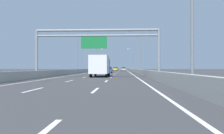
{
  "coord_description": "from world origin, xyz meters",
  "views": [
    {
      "loc": [
        3.38,
        -0.64,
        1.3
      ],
      "look_at": [
        0.46,
        61.17,
        1.48
      ],
      "focal_mm": 37.02,
      "sensor_mm": 36.0,
      "label": 1
    }
  ],
  "objects": [
    {
      "name": "white_car",
      "position": [
        3.67,
        109.93,
        0.73
      ],
      "size": [
        1.83,
        4.18,
        1.37
      ],
      "color": "silver",
      "rests_on": "ground_plane"
    },
    {
      "name": "lane_dash_right_17",
      "position": [
        1.8,
        156.5,
        0.01
      ],
      "size": [
        0.16,
        3.0,
        0.01
      ],
      "primitive_type": "cube",
      "color": "white",
      "rests_on": "ground_plane"
    },
    {
      "name": "lane_dash_left_13",
      "position": [
        -1.8,
        120.5,
        0.01
      ],
      "size": [
        0.16,
        3.0,
        0.01
      ],
      "primitive_type": "cube",
      "color": "white",
      "rests_on": "ground_plane"
    },
    {
      "name": "lane_dash_left_2",
      "position": [
        -1.8,
        21.5,
        0.01
      ],
      "size": [
        0.16,
        3.0,
        0.01
      ],
      "primitive_type": "cube",
      "color": "white",
      "rests_on": "ground_plane"
    },
    {
      "name": "red_car",
      "position": [
        3.45,
        133.74,
        0.77
      ],
      "size": [
        1.76,
        4.6,
        1.49
      ],
      "color": "red",
      "rests_on": "ground_plane"
    },
    {
      "name": "green_car",
      "position": [
        0.01,
        120.46,
        0.76
      ],
      "size": [
        1.81,
        4.5,
        1.47
      ],
      "color": "#1E7A38",
      "rests_on": "ground_plane"
    },
    {
      "name": "streetlamp_left_far",
      "position": [
        -7.47,
        96.68,
        5.4
      ],
      "size": [
        2.58,
        0.28,
        9.5
      ],
      "color": "slate",
      "rests_on": "ground_plane"
    },
    {
      "name": "streetlamp_right_mid",
      "position": [
        7.47,
        55.32,
        5.4
      ],
      "size": [
        2.58,
        0.28,
        9.5
      ],
      "color": "slate",
      "rests_on": "ground_plane"
    },
    {
      "name": "lane_dash_right_8",
      "position": [
        1.8,
        75.5,
        0.01
      ],
      "size": [
        0.16,
        3.0,
        0.01
      ],
      "primitive_type": "cube",
      "color": "white",
      "rests_on": "ground_plane"
    },
    {
      "name": "lane_dash_right_14",
      "position": [
        1.8,
        129.5,
        0.01
      ],
      "size": [
        0.16,
        3.0,
        0.01
      ],
      "primitive_type": "cube",
      "color": "white",
      "rests_on": "ground_plane"
    },
    {
      "name": "box_truck",
      "position": [
        0.11,
        32.57,
        1.65
      ],
      "size": [
        2.41,
        7.56,
        2.97
      ],
      "color": "#194799",
      "rests_on": "ground_plane"
    },
    {
      "name": "edge_line_left",
      "position": [
        -5.25,
        88.0,
        0.01
      ],
      "size": [
        0.16,
        176.0,
        0.01
      ],
      "primitive_type": "cube",
      "color": "white",
      "rests_on": "ground_plane"
    },
    {
      "name": "lane_dash_left_10",
      "position": [
        -1.8,
        93.5,
        0.01
      ],
      "size": [
        0.16,
        3.0,
        0.01
      ],
      "primitive_type": "cube",
      "color": "white",
      "rests_on": "ground_plane"
    },
    {
      "name": "lane_dash_left_16",
      "position": [
        -1.8,
        147.5,
        0.01
      ],
      "size": [
        0.16,
        3.0,
        0.01
      ],
      "primitive_type": "cube",
      "color": "white",
      "rests_on": "ground_plane"
    },
    {
      "name": "lane_dash_right_10",
      "position": [
        1.8,
        93.5,
        0.01
      ],
      "size": [
        0.16,
        3.0,
        0.01
      ],
      "primitive_type": "cube",
      "color": "white",
      "rests_on": "ground_plane"
    },
    {
      "name": "lane_dash_left_4",
      "position": [
        -1.8,
        39.5,
        0.01
      ],
      "size": [
        0.16,
        3.0,
        0.01
      ],
      "primitive_type": "cube",
      "color": "white",
      "rests_on": "ground_plane"
    },
    {
      "name": "ground_plane",
      "position": [
        0.0,
        100.0,
        0.0
      ],
      "size": [
        260.0,
        260.0,
        0.0
      ],
      "primitive_type": "plane",
      "color": "#38383A"
    },
    {
      "name": "lane_dash_right_12",
      "position": [
        1.8,
        111.5,
        0.01
      ],
      "size": [
        0.16,
        3.0,
        0.01
      ],
      "primitive_type": "cube",
      "color": "white",
      "rests_on": "ground_plane"
    },
    {
      "name": "lane_dash_left_12",
      "position": [
        -1.8,
        111.5,
        0.01
      ],
      "size": [
        0.16,
        3.0,
        0.01
      ],
      "primitive_type": "cube",
      "color": "white",
      "rests_on": "ground_plane"
    },
    {
      "name": "orange_car",
      "position": [
        -3.69,
        126.12,
        0.75
      ],
      "size": [
        1.85,
        4.37,
        1.44
      ],
      "color": "orange",
      "rests_on": "ground_plane"
    },
    {
      "name": "lane_dash_right_3",
      "position": [
        1.8,
        30.5,
        0.01
      ],
      "size": [
        0.16,
        3.0,
        0.01
      ],
      "primitive_type": "cube",
      "color": "white",
      "rests_on": "ground_plane"
    },
    {
      "name": "lane_dash_left_8",
      "position": [
        -1.8,
        75.5,
        0.01
      ],
      "size": [
        0.16,
        3.0,
        0.01
      ],
      "primitive_type": "cube",
      "color": "white",
      "rests_on": "ground_plane"
    },
    {
      "name": "lane_dash_left_6",
      "position": [
        -1.8,
        57.5,
        0.01
      ],
      "size": [
        0.16,
        3.0,
        0.01
      ],
      "primitive_type": "cube",
      "color": "white",
      "rests_on": "ground_plane"
    },
    {
      "name": "lane_dash_left_17",
      "position": [
        -1.8,
        156.5,
        0.01
      ],
      "size": [
        0.16,
        3.0,
        0.01
      ],
      "primitive_type": "cube",
      "color": "white",
      "rests_on": "ground_plane"
    },
    {
      "name": "lane_dash_right_1",
      "position": [
        1.8,
        12.5,
        0.01
      ],
      "size": [
        0.16,
        3.0,
        0.01
      ],
      "primitive_type": "cube",
      "color": "white",
      "rests_on": "ground_plane"
    },
    {
      "name": "lane_dash_left_9",
      "position": [
        -1.8,
        84.5,
        0.01
      ],
      "size": [
        0.16,
        3.0,
        0.01
      ],
      "primitive_type": "cube",
      "color": "white",
      "rests_on": "ground_plane"
    },
    {
      "name": "lane_dash_left_15",
      "position": [
        -1.8,
        138.5,
        0.01
      ],
      "size": [
        0.16,
        3.0,
        0.01
      ],
      "primitive_type": "cube",
      "color": "white",
      "rests_on": "ground_plane"
    },
    {
      "name": "lane_dash_left_3",
      "position": [
        -1.8,
        30.5,
        0.01
      ],
      "size": [
        0.16,
        3.0,
        0.01
      ],
      "primitive_type": "cube",
      "color": "white",
      "rests_on": "ground_plane"
    },
    {
      "name": "yellow_car",
      "position": [
        0.13,
        98.11,
        0.77
      ],
      "size": [
        1.78,
        4.21,
        1.49
      ],
      "color": "yellow",
      "rests_on": "ground_plane"
    },
    {
      "name": "lane_dash_right_16",
      "position": [
        1.8,
        147.5,
        0.01
      ],
      "size": [
        0.16,
        3.0,
        0.01
      ],
      "primitive_type": "cube",
      "color": "white",
      "rests_on": "ground_plane"
    },
    {
      "name": "lane_dash_right_9",
      "position": [
        1.8,
        84.5,
        0.01
      ],
      "size": [
        0.16,
        3.0,
        0.01
      ],
      "primitive_type": "cube",
      "color": "white",
      "rests_on": "ground_plane"
    },
    {
      "name": "lane_dash_right_13",
      "position": [
        1.8,
        120.5,
        0.01
      ],
      "size": [
        0.16,
        3.0,
        0.01
      ],
      "primitive_type": "cube",
      "color": "white",
      "rests_on": "ground_plane"
    },
    {
      "name": "barrier_right",
      "position": [
        6.9,
        110.0,
        0.47
      ],
      "size": [
        0.45,
        220.0,
        0.95
      ],
      "color": "#9E9E99",
      "rests_on": "ground_plane"
    },
    {
      "name": "lane_dash_left_14",
      "position": [
        -1.8,
        129.5,
        0.01
      ],
      "size": [
        0.16,
        3.0,
        0.01
      ],
      "primitive_type": "cube",
      "color": "white",
      "rests_on": "ground_plane"
    },
    {
      "name": "lane_dash_left_1",
      "position": [
        -1.8,
        12.5,
        0.01
      ],
      "size": [
        0.16,
        3.0,
        0.01
      ],
      "primitive_type": "cube",
      "color": "white",
      "rests_on": "ground_plane"
    },
    {
      "name": "streetlamp_left_mid",
      "position": [
        -7.47,
        55.32,
        5.4
      ],
      "size": [
        2.58,
        0.28,
        9.5
      ],
      "color": "slate",
      "rests_on": "ground_plane"
    },
    {
      "name": "silver_car",
      "position": [
        3.68,
        90.76,
        0.74
      ],
      "size": [
        1.72,
        4.61,
        1.42
      ],
      "color": "#A8ADB2",
      "rests_on": "ground_plane"
    },
    {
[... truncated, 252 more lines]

